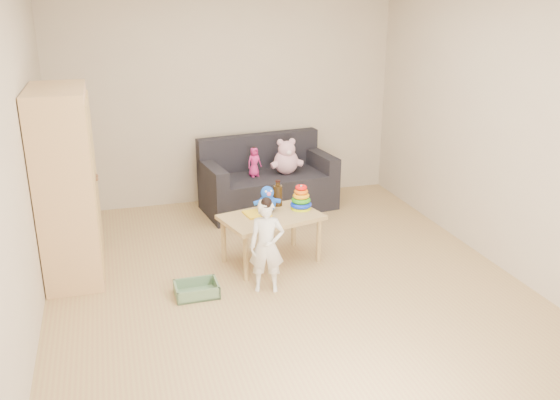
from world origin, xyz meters
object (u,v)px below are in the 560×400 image
object	(u,v)px
wardrobe	(67,185)
play_table	(271,239)
toddler	(267,247)
sofa	(269,191)

from	to	relation	value
wardrobe	play_table	distance (m)	1.88
wardrobe	play_table	bearing A→B (deg)	-8.88
toddler	sofa	bearing A→B (deg)	90.49
play_table	toddler	xyz separation A→B (m)	(-0.19, -0.53, 0.16)
sofa	play_table	distance (m)	1.45
wardrobe	toddler	xyz separation A→B (m)	(1.57, -0.80, -0.44)
wardrobe	sofa	size ratio (longest dim) A/B	1.12
wardrobe	play_table	size ratio (longest dim) A/B	1.89
wardrobe	toddler	distance (m)	1.82
play_table	wardrobe	bearing A→B (deg)	171.12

